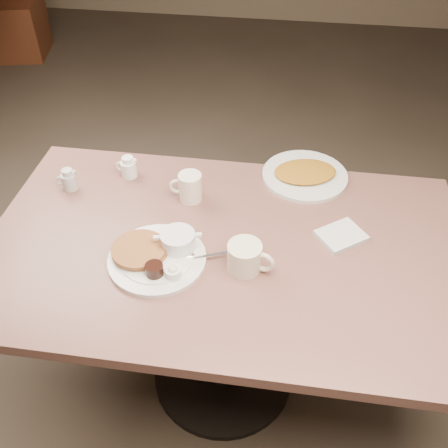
# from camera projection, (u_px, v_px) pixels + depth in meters

# --- Properties ---
(room) EXTENTS (7.04, 8.04, 2.84)m
(room) POSITION_uv_depth(u_px,v_px,m) (223.00, 40.00, 1.13)
(room) COLOR #4C3F33
(room) RESTS_ON ground
(diner_table) EXTENTS (1.50, 0.90, 0.75)m
(diner_table) POSITION_uv_depth(u_px,v_px,m) (223.00, 281.00, 1.68)
(diner_table) COLOR #84564C
(diner_table) RESTS_ON ground
(main_plate) EXTENTS (0.39, 0.36, 0.07)m
(main_plate) POSITION_uv_depth(u_px,v_px,m) (159.00, 253.00, 1.51)
(main_plate) COLOR silver
(main_plate) RESTS_ON diner_table
(coffee_mug_near) EXTENTS (0.15, 0.12, 0.09)m
(coffee_mug_near) POSITION_uv_depth(u_px,v_px,m) (246.00, 257.00, 1.46)
(coffee_mug_near) COLOR beige
(coffee_mug_near) RESTS_ON diner_table
(napkin) EXTENTS (0.18, 0.17, 0.02)m
(napkin) POSITION_uv_depth(u_px,v_px,m) (341.00, 236.00, 1.58)
(napkin) COLOR silver
(napkin) RESTS_ON diner_table
(coffee_mug_far) EXTENTS (0.12, 0.08, 0.10)m
(coffee_mug_far) POSITION_uv_depth(u_px,v_px,m) (189.00, 187.00, 1.70)
(coffee_mug_far) COLOR white
(coffee_mug_far) RESTS_ON diner_table
(creamer_left) EXTENTS (0.08, 0.06, 0.08)m
(creamer_left) POSITION_uv_depth(u_px,v_px,m) (69.00, 180.00, 1.75)
(creamer_left) COLOR beige
(creamer_left) RESTS_ON diner_table
(creamer_right) EXTENTS (0.09, 0.08, 0.08)m
(creamer_right) POSITION_uv_depth(u_px,v_px,m) (129.00, 167.00, 1.81)
(creamer_right) COLOR white
(creamer_right) RESTS_ON diner_table
(hash_plate) EXTENTS (0.38, 0.38, 0.04)m
(hash_plate) POSITION_uv_depth(u_px,v_px,m) (305.00, 174.00, 1.82)
(hash_plate) COLOR silver
(hash_plate) RESTS_ON diner_table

